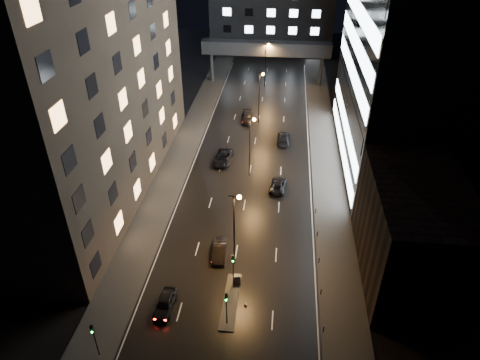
{
  "coord_description": "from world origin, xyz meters",
  "views": [
    {
      "loc": [
        4.84,
        -29.81,
        36.92
      ],
      "look_at": [
        -0.68,
        20.43,
        4.0
      ],
      "focal_mm": 32.0,
      "sensor_mm": 36.0,
      "label": 1
    }
  ],
  "objects_px": {
    "car_away_a": "(165,304)",
    "car_away_d": "(247,118)",
    "car_away_b": "(219,250)",
    "car_away_c": "(223,158)",
    "car_toward_b": "(283,138)",
    "car_toward_a": "(278,185)",
    "utility_cabinet": "(237,279)"
  },
  "relations": [
    {
      "from": "car_toward_a",
      "to": "utility_cabinet",
      "type": "height_order",
      "value": "car_toward_a"
    },
    {
      "from": "car_away_c",
      "to": "car_toward_b",
      "type": "xyz_separation_m",
      "value": [
        9.96,
        8.35,
        -0.01
      ]
    },
    {
      "from": "car_away_a",
      "to": "car_away_c",
      "type": "xyz_separation_m",
      "value": [
        1.75,
        31.53,
        0.05
      ]
    },
    {
      "from": "car_away_a",
      "to": "car_away_d",
      "type": "distance_m",
      "value": 48.08
    },
    {
      "from": "car_away_b",
      "to": "car_away_c",
      "type": "xyz_separation_m",
      "value": [
        -2.81,
        22.62,
        0.05
      ]
    },
    {
      "from": "car_away_b",
      "to": "utility_cabinet",
      "type": "distance_m",
      "value": 5.26
    },
    {
      "from": "car_away_a",
      "to": "car_away_d",
      "type": "relative_size",
      "value": 0.86
    },
    {
      "from": "car_away_c",
      "to": "car_toward_a",
      "type": "xyz_separation_m",
      "value": [
        9.53,
        -7.06,
        -0.12
      ]
    },
    {
      "from": "car_away_b",
      "to": "car_away_d",
      "type": "bearing_deg",
      "value": 86.23
    },
    {
      "from": "car_away_b",
      "to": "car_toward_a",
      "type": "relative_size",
      "value": 0.93
    },
    {
      "from": "car_away_c",
      "to": "utility_cabinet",
      "type": "relative_size",
      "value": 5.01
    },
    {
      "from": "car_away_b",
      "to": "car_away_c",
      "type": "relative_size",
      "value": 0.79
    },
    {
      "from": "utility_cabinet",
      "to": "car_away_c",
      "type": "bearing_deg",
      "value": 96.35
    },
    {
      "from": "car_toward_a",
      "to": "utility_cabinet",
      "type": "distance_m",
      "value": 20.46
    },
    {
      "from": "car_away_a",
      "to": "car_toward_b",
      "type": "bearing_deg",
      "value": 75.51
    },
    {
      "from": "utility_cabinet",
      "to": "car_toward_b",
      "type": "bearing_deg",
      "value": 77.7
    },
    {
      "from": "car_away_a",
      "to": "car_toward_b",
      "type": "xyz_separation_m",
      "value": [
        11.71,
        39.88,
        0.03
      ]
    },
    {
      "from": "car_away_a",
      "to": "car_away_c",
      "type": "height_order",
      "value": "car_away_c"
    },
    {
      "from": "car_away_b",
      "to": "car_away_a",
      "type": "bearing_deg",
      "value": -121.35
    },
    {
      "from": "car_toward_b",
      "to": "utility_cabinet",
      "type": "distance_m",
      "value": 35.75
    },
    {
      "from": "car_away_b",
      "to": "car_away_c",
      "type": "distance_m",
      "value": 22.8
    },
    {
      "from": "car_away_c",
      "to": "car_toward_a",
      "type": "distance_m",
      "value": 11.86
    },
    {
      "from": "car_away_b",
      "to": "car_away_d",
      "type": "xyz_separation_m",
      "value": [
        -0.33,
        38.98,
        -0.0
      ]
    },
    {
      "from": "car_away_a",
      "to": "car_toward_a",
      "type": "bearing_deg",
      "value": 67.13
    },
    {
      "from": "car_away_d",
      "to": "car_toward_a",
      "type": "relative_size",
      "value": 1.05
    },
    {
      "from": "car_away_a",
      "to": "car_toward_a",
      "type": "xyz_separation_m",
      "value": [
        11.28,
        24.47,
        -0.07
      ]
    },
    {
      "from": "car_away_b",
      "to": "car_away_d",
      "type": "relative_size",
      "value": 0.88
    },
    {
      "from": "car_toward_a",
      "to": "car_toward_b",
      "type": "xyz_separation_m",
      "value": [
        0.43,
        15.41,
        0.1
      ]
    },
    {
      "from": "car_away_d",
      "to": "car_toward_b",
      "type": "bearing_deg",
      "value": -52.54
    },
    {
      "from": "car_away_c",
      "to": "car_toward_b",
      "type": "distance_m",
      "value": 13.0
    },
    {
      "from": "car_away_c",
      "to": "car_toward_b",
      "type": "bearing_deg",
      "value": 44.03
    },
    {
      "from": "car_away_a",
      "to": "car_toward_b",
      "type": "distance_m",
      "value": 41.56
    }
  ]
}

